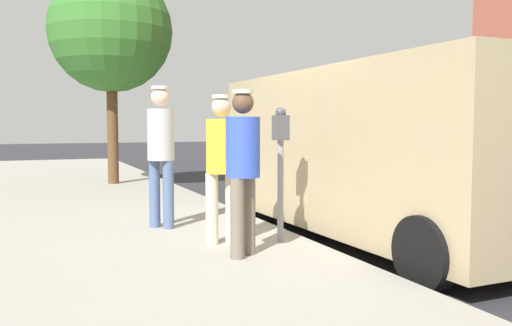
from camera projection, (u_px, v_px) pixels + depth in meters
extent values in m
plane|color=#2D2D33|center=(362.00, 238.00, 7.00)|extent=(80.00, 80.00, 0.00)
cube|color=#9E998E|center=(80.00, 258.00, 5.65)|extent=(5.00, 32.00, 0.15)
cylinder|color=gray|center=(280.00, 191.00, 6.09)|extent=(0.07, 0.07, 1.15)
cube|color=#4C4C51|center=(281.00, 128.00, 6.04)|extent=(0.14, 0.18, 0.28)
sphere|color=#47474C|center=(281.00, 112.00, 6.03)|extent=(0.12, 0.12, 0.12)
cylinder|color=beige|center=(212.00, 209.00, 5.94)|extent=(0.14, 0.14, 0.79)
cylinder|color=beige|center=(232.00, 208.00, 5.99)|extent=(0.14, 0.14, 0.79)
cylinder|color=yellow|center=(222.00, 146.00, 5.91)|extent=(0.34, 0.34, 0.59)
sphere|color=beige|center=(221.00, 107.00, 5.88)|extent=(0.21, 0.21, 0.21)
cylinder|color=silver|center=(221.00, 97.00, 5.88)|extent=(0.20, 0.20, 0.04)
cylinder|color=#726656|center=(237.00, 219.00, 5.30)|extent=(0.14, 0.14, 0.80)
cylinder|color=#726656|center=(249.00, 215.00, 5.49)|extent=(0.14, 0.14, 0.80)
cylinder|color=blue|center=(243.00, 147.00, 5.34)|extent=(0.34, 0.34, 0.60)
sphere|color=brown|center=(243.00, 103.00, 5.31)|extent=(0.22, 0.22, 0.22)
cylinder|color=silver|center=(243.00, 92.00, 5.31)|extent=(0.21, 0.21, 0.04)
cylinder|color=#4C608C|center=(155.00, 194.00, 6.95)|extent=(0.14, 0.14, 0.87)
cylinder|color=#4C608C|center=(168.00, 195.00, 6.85)|extent=(0.14, 0.14, 0.87)
cylinder|color=#B7B7B7|center=(161.00, 135.00, 6.85)|extent=(0.34, 0.34, 0.65)
sphere|color=beige|center=(160.00, 97.00, 6.81)|extent=(0.24, 0.24, 0.24)
cylinder|color=silver|center=(160.00, 88.00, 6.80)|extent=(0.22, 0.22, 0.04)
cube|color=tan|center=(374.00, 148.00, 6.95)|extent=(2.14, 5.25, 1.96)
cylinder|color=black|center=(426.00, 253.00, 4.76)|extent=(0.24, 0.69, 0.68)
cylinder|color=black|center=(347.00, 191.00, 9.26)|extent=(0.24, 0.69, 0.68)
cylinder|color=black|center=(245.00, 197.00, 8.49)|extent=(0.24, 0.69, 0.68)
cylinder|color=brown|center=(113.00, 129.00, 12.10)|extent=(0.24, 0.24, 2.46)
sphere|color=#38752C|center=(111.00, 31.00, 11.94)|extent=(2.71, 2.71, 2.71)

